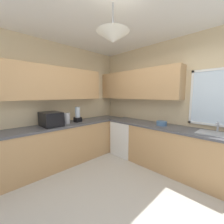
{
  "coord_description": "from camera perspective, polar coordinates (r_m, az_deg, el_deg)",
  "views": [
    {
      "loc": [
        1.39,
        -1.38,
        1.56
      ],
      "look_at": [
        -0.75,
        0.72,
        1.19
      ],
      "focal_mm": 22.48,
      "sensor_mm": 36.0,
      "label": 1
    }
  ],
  "objects": [
    {
      "name": "microwave",
      "position": [
        3.19,
        -23.57,
        -2.64
      ],
      "size": [
        0.48,
        0.36,
        0.29
      ],
      "primitive_type": "cube",
      "color": "black",
      "rests_on": "counter_run_left"
    },
    {
      "name": "sink_assembly",
      "position": [
        2.91,
        36.5,
        -7.03
      ],
      "size": [
        0.53,
        0.4,
        0.19
      ],
      "color": "#9EA0A5",
      "rests_on": "counter_run_back"
    },
    {
      "name": "room_shell",
      "position": [
        2.93,
        -2.08,
        13.55
      ],
      "size": [
        3.86,
        3.59,
        2.79
      ],
      "color": "beige",
      "rests_on": "ground_plane"
    },
    {
      "name": "bowl",
      "position": [
        3.17,
        19.51,
        -4.36
      ],
      "size": [
        0.21,
        0.21,
        0.09
      ],
      "primitive_type": "cylinder",
      "color": "#4C7099",
      "rests_on": "counter_run_back"
    },
    {
      "name": "blender_appliance",
      "position": [
        3.46,
        -13.8,
        -1.27
      ],
      "size": [
        0.15,
        0.15,
        0.36
      ],
      "color": "black",
      "rests_on": "counter_run_left"
    },
    {
      "name": "dishwasher",
      "position": [
        3.77,
        5.83,
        -10.36
      ],
      "size": [
        0.6,
        0.6,
        0.86
      ],
      "primitive_type": "cube",
      "color": "white",
      "rests_on": "ground_plane"
    },
    {
      "name": "kettle",
      "position": [
        3.31,
        -17.82,
        -2.46
      ],
      "size": [
        0.13,
        0.13,
        0.24
      ],
      "primitive_type": "cylinder",
      "color": "#B7B7BC",
      "rests_on": "counter_run_left"
    },
    {
      "name": "ground_plane",
      "position": [
        2.5,
        0.31,
        -31.47
      ],
      "size": [
        8.24,
        8.24,
        0.0
      ],
      "primitive_type": "plane",
      "color": "#B7B2A8"
    },
    {
      "name": "counter_run_left",
      "position": [
        3.44,
        -18.78,
        -12.03
      ],
      "size": [
        0.65,
        3.2,
        0.91
      ],
      "color": "tan",
      "rests_on": "ground_plane"
    },
    {
      "name": "counter_run_back",
      "position": [
        3.23,
        21.97,
        -13.4
      ],
      "size": [
        2.95,
        0.65,
        0.91
      ],
      "color": "tan",
      "rests_on": "ground_plane"
    }
  ]
}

